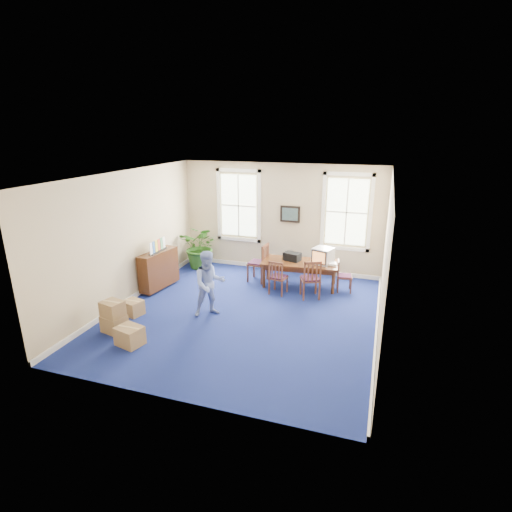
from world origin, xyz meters
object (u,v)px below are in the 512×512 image
(conference_table, at_px, (300,274))
(credenza, at_px, (159,271))
(crt_tv, at_px, (323,256))
(man, at_px, (209,284))
(cardboard_boxes, at_px, (123,315))
(chair_near_left, at_px, (278,277))
(potted_plant, at_px, (201,246))

(conference_table, bearing_deg, credenza, -163.69)
(crt_tv, xyz_separation_m, credenza, (-4.14, -1.39, -0.42))
(crt_tv, xyz_separation_m, man, (-2.19, -2.43, -0.14))
(conference_table, height_order, man, man)
(man, distance_m, cardboard_boxes, 1.96)
(credenza, bearing_deg, conference_table, 29.07)
(man, height_order, cardboard_boxes, man)
(chair_near_left, xyz_separation_m, cardboard_boxes, (-2.61, -2.97, -0.10))
(credenza, height_order, cardboard_boxes, credenza)
(man, distance_m, potted_plant, 3.33)
(man, xyz_separation_m, cardboard_boxes, (-1.43, -1.27, -0.41))
(crt_tv, bearing_deg, chair_near_left, -124.37)
(crt_tv, distance_m, credenza, 4.39)
(conference_table, bearing_deg, potted_plant, 165.97)
(crt_tv, bearing_deg, potted_plant, -167.73)
(potted_plant, bearing_deg, man, -61.37)
(credenza, relative_size, potted_plant, 0.92)
(conference_table, bearing_deg, man, -128.23)
(crt_tv, distance_m, potted_plant, 3.83)
(conference_table, distance_m, potted_plant, 3.25)
(chair_near_left, bearing_deg, man, 63.91)
(conference_table, xyz_separation_m, potted_plant, (-3.19, 0.53, 0.33))
(man, xyz_separation_m, credenza, (-1.95, 1.04, -0.27))
(chair_near_left, relative_size, credenza, 0.73)
(credenza, distance_m, cardboard_boxes, 2.37)
(chair_near_left, distance_m, cardboard_boxes, 3.95)
(chair_near_left, bearing_deg, crt_tv, -135.28)
(conference_table, relative_size, man, 1.32)
(potted_plant, bearing_deg, crt_tv, -7.33)
(cardboard_boxes, bearing_deg, potted_plant, 92.22)
(conference_table, xyz_separation_m, man, (-1.59, -2.39, 0.42))
(credenza, height_order, potted_plant, potted_plant)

